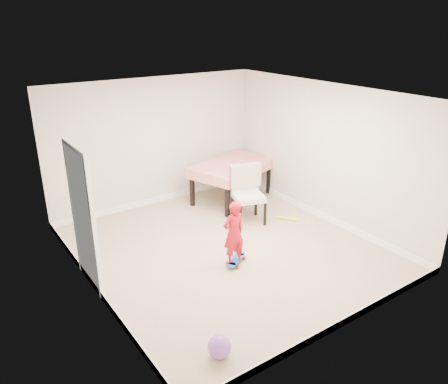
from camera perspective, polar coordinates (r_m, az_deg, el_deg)
ground at (r=7.48m, az=0.25°, el=-7.40°), size 5.00×5.00×0.00m
ceiling at (r=6.62m, az=0.28°, el=12.49°), size 4.50×5.00×0.04m
wall_back at (r=8.99m, az=-8.90°, el=6.39°), size 4.50×0.04×2.60m
wall_front at (r=5.27m, az=15.99°, el=-5.61°), size 4.50×0.04×2.60m
wall_left at (r=6.04m, az=-17.36°, el=-2.19°), size 0.04×5.00×2.60m
wall_right at (r=8.36m, az=12.93°, el=4.91°), size 0.04×5.00×2.60m
door at (r=6.41m, az=-17.88°, el=-3.51°), size 0.11×0.94×2.11m
baseboard_back at (r=9.40m, az=-8.49°, el=-0.90°), size 4.50×0.02×0.12m
baseboard_front at (r=5.93m, az=14.78°, el=-16.36°), size 4.50×0.02×0.12m
baseboard_left at (r=6.62m, az=-16.23°, el=-12.07°), size 0.02×5.00×0.12m
baseboard_right at (r=8.80m, az=12.30°, el=-2.82°), size 0.02×5.00×0.12m
dining_table at (r=9.30m, az=1.04°, el=1.42°), size 2.01×1.60×0.82m
dining_chair at (r=8.22m, az=3.24°, el=-0.42°), size 0.77×0.83×1.09m
skateboard at (r=7.06m, az=1.58°, el=-8.98°), size 0.56×0.45×0.08m
child at (r=6.77m, az=1.25°, el=-5.68°), size 0.39×0.26×1.05m
balloon at (r=5.32m, az=-0.60°, el=-19.56°), size 0.28×0.28×0.28m
foam_toy at (r=8.56m, az=8.21°, el=-3.46°), size 0.28×0.36×0.06m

